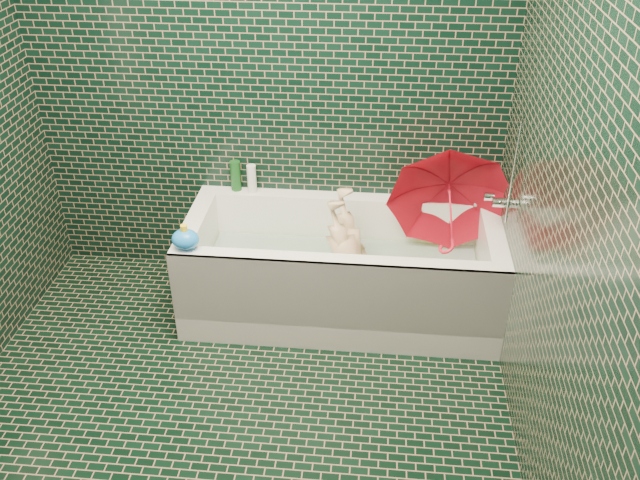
# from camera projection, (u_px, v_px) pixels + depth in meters

# --- Properties ---
(floor) EXTENTS (2.80, 2.80, 0.00)m
(floor) POSITION_uv_depth(u_px,v_px,m) (226.00, 440.00, 3.06)
(floor) COLOR black
(floor) RESTS_ON ground
(wall_back) EXTENTS (2.80, 0.00, 2.80)m
(wall_back) POSITION_uv_depth(u_px,v_px,m) (265.00, 71.00, 3.57)
(wall_back) COLOR black
(wall_back) RESTS_ON floor
(wall_right) EXTENTS (0.00, 2.80, 2.80)m
(wall_right) POSITION_uv_depth(u_px,v_px,m) (576.00, 215.00, 2.29)
(wall_right) COLOR black
(wall_right) RESTS_ON floor
(bathtub) EXTENTS (1.70, 0.75, 0.55)m
(bathtub) POSITION_uv_depth(u_px,v_px,m) (341.00, 279.00, 3.76)
(bathtub) COLOR white
(bathtub) RESTS_ON floor
(bath_mat) EXTENTS (1.35, 0.47, 0.01)m
(bath_mat) POSITION_uv_depth(u_px,v_px,m) (341.00, 285.00, 3.80)
(bath_mat) COLOR #41D029
(bath_mat) RESTS_ON bathtub
(water) EXTENTS (1.48, 0.53, 0.00)m
(water) POSITION_uv_depth(u_px,v_px,m) (342.00, 264.00, 3.72)
(water) COLOR silver
(water) RESTS_ON bathtub
(faucet) EXTENTS (0.18, 0.19, 0.55)m
(faucet) POSITION_uv_depth(u_px,v_px,m) (505.00, 196.00, 3.40)
(faucet) COLOR silver
(faucet) RESTS_ON wall_right
(child) EXTENTS (0.91, 0.55, 0.36)m
(child) POSITION_uv_depth(u_px,v_px,m) (351.00, 264.00, 3.70)
(child) COLOR #D6B085
(child) RESTS_ON bathtub
(umbrella) EXTENTS (0.84, 0.78, 0.91)m
(umbrella) POSITION_uv_depth(u_px,v_px,m) (451.00, 214.00, 3.54)
(umbrella) COLOR red
(umbrella) RESTS_ON bathtub
(soap_bottle_a) EXTENTS (0.13, 0.13, 0.27)m
(soap_bottle_a) POSITION_uv_depth(u_px,v_px,m) (467.00, 202.00, 3.81)
(soap_bottle_a) COLOR white
(soap_bottle_a) RESTS_ON bathtub
(soap_bottle_b) EXTENTS (0.10, 0.10, 0.20)m
(soap_bottle_b) POSITION_uv_depth(u_px,v_px,m) (467.00, 203.00, 3.79)
(soap_bottle_b) COLOR #3C1D6D
(soap_bottle_b) RESTS_ON bathtub
(soap_bottle_c) EXTENTS (0.15, 0.15, 0.18)m
(soap_bottle_c) POSITION_uv_depth(u_px,v_px,m) (488.00, 202.00, 3.81)
(soap_bottle_c) COLOR #14491A
(soap_bottle_c) RESTS_ON bathtub
(bottle_right_tall) EXTENTS (0.07, 0.07, 0.21)m
(bottle_right_tall) POSITION_uv_depth(u_px,v_px,m) (448.00, 184.00, 3.77)
(bottle_right_tall) COLOR #14491A
(bottle_right_tall) RESTS_ON bathtub
(bottle_right_pump) EXTENTS (0.05, 0.05, 0.19)m
(bottle_right_pump) POSITION_uv_depth(u_px,v_px,m) (479.00, 189.00, 3.73)
(bottle_right_pump) COLOR silver
(bottle_right_pump) RESTS_ON bathtub
(bottle_left_tall) EXTENTS (0.07, 0.07, 0.18)m
(bottle_left_tall) POSITION_uv_depth(u_px,v_px,m) (236.00, 176.00, 3.88)
(bottle_left_tall) COLOR #14491A
(bottle_left_tall) RESTS_ON bathtub
(bottle_left_short) EXTENTS (0.07, 0.07, 0.17)m
(bottle_left_short) POSITION_uv_depth(u_px,v_px,m) (252.00, 179.00, 3.86)
(bottle_left_short) COLOR white
(bottle_left_short) RESTS_ON bathtub
(rubber_duck) EXTENTS (0.13, 0.10, 0.10)m
(rubber_duck) POSITION_uv_depth(u_px,v_px,m) (429.00, 192.00, 3.81)
(rubber_duck) COLOR yellow
(rubber_duck) RESTS_ON bathtub
(bath_toy) EXTENTS (0.15, 0.13, 0.14)m
(bath_toy) POSITION_uv_depth(u_px,v_px,m) (185.00, 239.00, 3.36)
(bath_toy) COLOR #1A7DEA
(bath_toy) RESTS_ON bathtub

